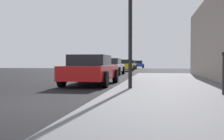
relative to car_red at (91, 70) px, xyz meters
The scene contains 7 objects.
ground_plane 6.15m from the car_red, 95.50° to the right, with size 80.00×80.00×0.00m, color black.
sidewalk 7.00m from the car_red, 60.70° to the right, with size 4.00×32.00×0.15m, color #5B5B60.
car_red is the anchor object (origin of this frame).
car_white 9.79m from the car_red, 94.66° to the left, with size 1.99×4.38×1.27m.
car_yellow 19.19m from the car_red, 92.36° to the left, with size 1.99×4.44×1.27m.
car_silver 27.71m from the car_red, 92.13° to the left, with size 2.00×4.20×1.27m.
car_blue 36.46m from the car_red, 90.58° to the left, with size 2.02×4.38×1.27m.
Camera 1 is at (3.36, -5.78, 0.96)m, focal length 45.58 mm.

